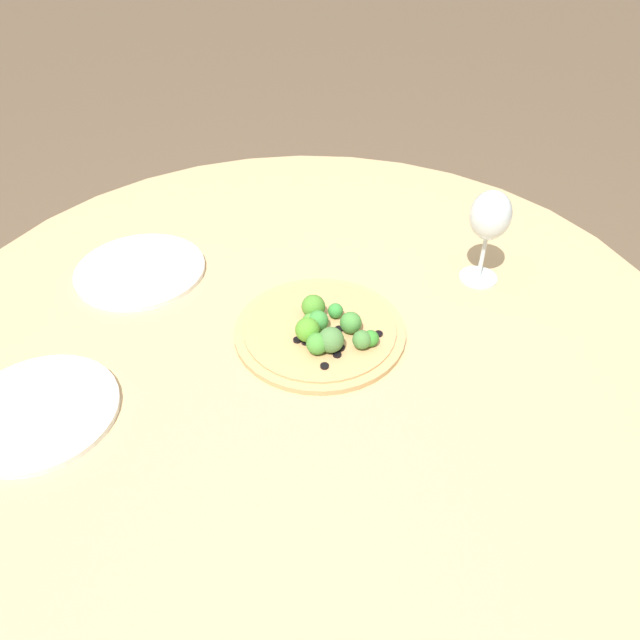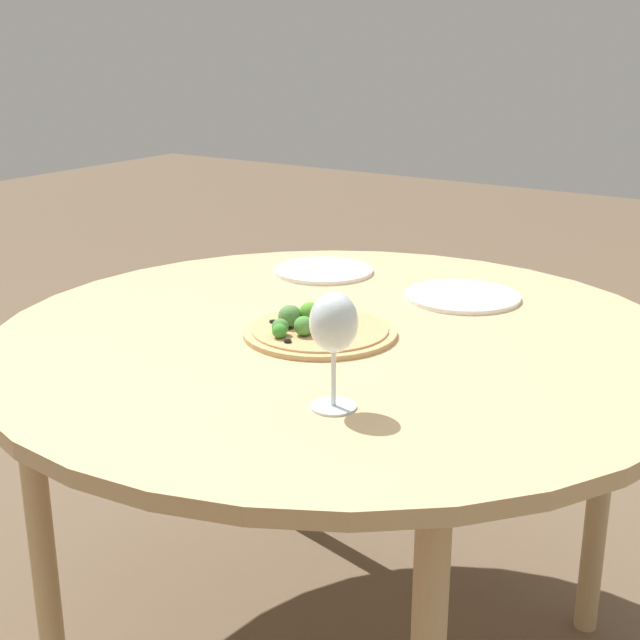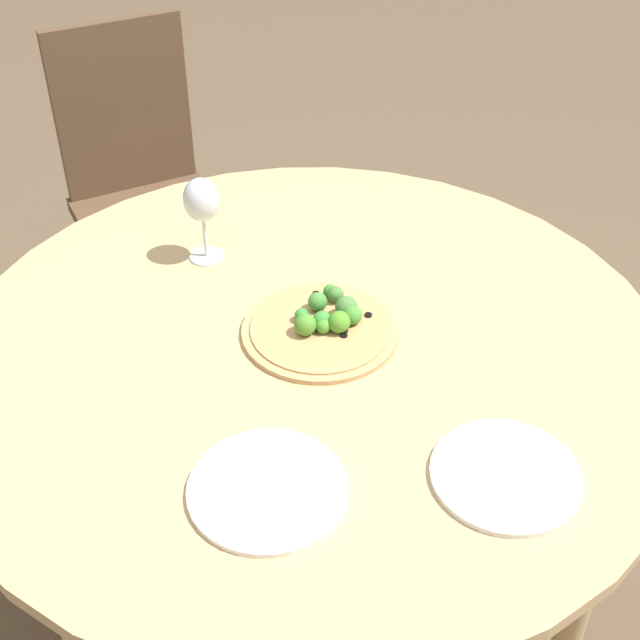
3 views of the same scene
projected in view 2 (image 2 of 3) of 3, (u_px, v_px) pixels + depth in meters
dining_table at (339, 363)px, 1.72m from camera, size 1.33×1.33×0.75m
pizza at (316, 328)px, 1.68m from camera, size 0.29×0.29×0.06m
wine_glass at (334, 326)px, 1.32m from camera, size 0.07×0.07×0.18m
plate_near at (323, 271)px, 2.12m from camera, size 0.24×0.24×0.01m
plate_far at (462, 296)px, 1.92m from camera, size 0.25×0.25×0.01m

